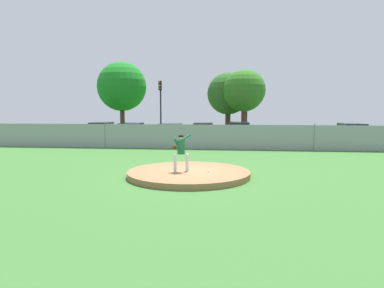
% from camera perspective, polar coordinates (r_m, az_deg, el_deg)
% --- Properties ---
extents(ground_plane, '(80.00, 80.00, 0.00)m').
position_cam_1_polar(ground_plane, '(20.78, 1.49, -2.17)').
color(ground_plane, '#386B2D').
extents(asphalt_strip, '(44.00, 7.00, 0.01)m').
position_cam_1_polar(asphalt_strip, '(29.20, 2.96, 0.19)').
color(asphalt_strip, '#2B2B2D').
rests_on(asphalt_strip, ground_plane).
extents(pitchers_mound, '(5.28, 5.28, 0.25)m').
position_cam_1_polar(pitchers_mound, '(14.87, -0.54, -4.95)').
color(pitchers_mound, olive).
rests_on(pitchers_mound, ground_plane).
extents(pitcher_youth, '(0.82, 0.34, 1.62)m').
position_cam_1_polar(pitcher_youth, '(14.53, -1.86, -0.87)').
color(pitcher_youth, silver).
rests_on(pitcher_youth, pitchers_mound).
extents(baseball, '(0.07, 0.07, 0.07)m').
position_cam_1_polar(baseball, '(14.61, 2.80, -4.51)').
color(baseball, white).
rests_on(baseball, pitchers_mound).
extents(chainlink_fence, '(37.63, 0.07, 1.87)m').
position_cam_1_polar(chainlink_fence, '(24.64, 2.32, 1.18)').
color(chainlink_fence, gray).
rests_on(chainlink_fence, ground_plane).
extents(parked_car_burgundy, '(1.99, 4.44, 1.63)m').
position_cam_1_polar(parked_car_burgundy, '(29.72, -3.66, 1.79)').
color(parked_car_burgundy, maroon).
rests_on(parked_car_burgundy, ground_plane).
extents(parked_car_red, '(1.87, 4.40, 1.71)m').
position_cam_1_polar(parked_car_red, '(29.31, 1.91, 1.81)').
color(parked_car_red, '#A81919').
rests_on(parked_car_red, ground_plane).
extents(parked_car_slate, '(1.85, 4.44, 1.67)m').
position_cam_1_polar(parked_car_slate, '(30.21, -10.03, 1.80)').
color(parked_car_slate, slate).
rests_on(parked_car_slate, ground_plane).
extents(parked_car_champagne, '(1.88, 4.47, 1.79)m').
position_cam_1_polar(parked_car_champagne, '(28.93, 7.73, 1.77)').
color(parked_car_champagne, tan).
rests_on(parked_car_champagne, ground_plane).
extents(parked_car_teal, '(1.99, 4.28, 1.71)m').
position_cam_1_polar(parked_car_teal, '(31.59, -14.76, 1.91)').
color(parked_car_teal, '#146066').
rests_on(parked_car_teal, ground_plane).
extents(parked_car_navy, '(1.82, 4.44, 1.74)m').
position_cam_1_polar(parked_car_navy, '(30.19, 24.95, 1.40)').
color(parked_car_navy, '#161E4C').
rests_on(parked_car_navy, ground_plane).
extents(traffic_cone_orange, '(0.40, 0.40, 0.55)m').
position_cam_1_polar(traffic_cone_orange, '(29.36, -7.01, 0.69)').
color(traffic_cone_orange, orange).
rests_on(traffic_cone_orange, asphalt_strip).
extents(traffic_light_near, '(0.28, 0.46, 5.54)m').
position_cam_1_polar(traffic_light_near, '(33.49, -5.26, 7.31)').
color(traffic_light_near, black).
rests_on(traffic_light_near, ground_plane).
extents(tree_tall_centre, '(5.49, 5.49, 8.10)m').
position_cam_1_polar(tree_tall_centre, '(39.87, -11.58, 9.30)').
color(tree_tall_centre, '#4C331E').
rests_on(tree_tall_centre, ground_plane).
extents(tree_leaning_west, '(4.51, 4.51, 6.76)m').
position_cam_1_polar(tree_leaning_west, '(37.68, 6.01, 8.28)').
color(tree_leaning_west, '#4C331E').
rests_on(tree_leaning_west, ground_plane).
extents(tree_slender_far, '(4.24, 4.24, 6.83)m').
position_cam_1_polar(tree_slender_far, '(35.72, 8.61, 8.70)').
color(tree_slender_far, '#4C331E').
rests_on(tree_slender_far, ground_plane).
extents(tree_broad_right, '(4.54, 4.54, 7.25)m').
position_cam_1_polar(tree_broad_right, '(39.39, 8.82, 8.82)').
color(tree_broad_right, '#4C331E').
rests_on(tree_broad_right, ground_plane).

